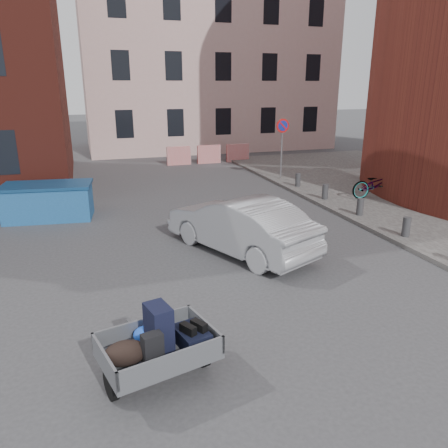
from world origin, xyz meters
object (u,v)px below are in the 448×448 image
object	(u,v)px
trailer	(157,345)
bicycle	(377,184)
silver_car	(240,225)
dumpster	(48,201)

from	to	relation	value
trailer	bicycle	size ratio (longest dim) A/B	0.96
silver_car	bicycle	bearing A→B (deg)	-177.59
silver_car	bicycle	world-z (taller)	silver_car
trailer	silver_car	xyz separation A→B (m)	(2.94, 4.62, 0.12)
trailer	dumpster	xyz separation A→B (m)	(-1.98, 9.28, -0.03)
bicycle	silver_car	bearing A→B (deg)	119.52
dumpster	bicycle	xyz separation A→B (m)	(11.57, -1.34, 0.07)
dumpster	silver_car	bearing A→B (deg)	-36.47
dumpster	silver_car	size ratio (longest dim) A/B	0.66
trailer	silver_car	distance (m)	5.47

